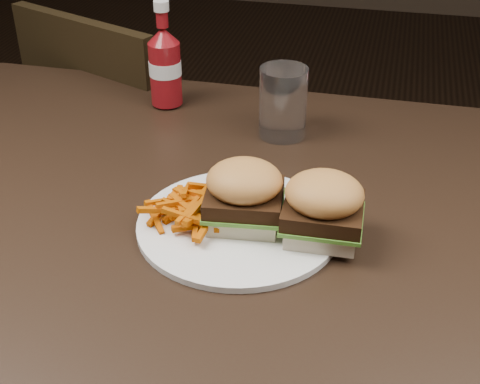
% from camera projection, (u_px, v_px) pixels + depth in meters
% --- Properties ---
extents(dining_table, '(1.20, 0.80, 0.04)m').
position_uv_depth(dining_table, '(204.00, 207.00, 0.96)').
color(dining_table, black).
rests_on(dining_table, ground).
extents(chair_far, '(0.51, 0.51, 0.04)m').
position_uv_depth(chair_far, '(154.00, 167.00, 1.66)').
color(chair_far, black).
rests_on(chair_far, ground).
extents(plate, '(0.27, 0.27, 0.01)m').
position_uv_depth(plate, '(238.00, 225.00, 0.88)').
color(plate, white).
rests_on(plate, dining_table).
extents(sandwich_half_a, '(0.10, 0.09, 0.02)m').
position_uv_depth(sandwich_half_a, '(244.00, 215.00, 0.88)').
color(sandwich_half_a, beige).
rests_on(sandwich_half_a, plate).
extents(sandwich_half_b, '(0.09, 0.09, 0.02)m').
position_uv_depth(sandwich_half_b, '(322.00, 228.00, 0.85)').
color(sandwich_half_b, '#F8E7C2').
rests_on(sandwich_half_b, plate).
extents(fries_pile, '(0.10, 0.10, 0.04)m').
position_uv_depth(fries_pile, '(188.00, 204.00, 0.88)').
color(fries_pile, '#BE5C00').
rests_on(fries_pile, plate).
extents(ketchup_bottle, '(0.07, 0.07, 0.11)m').
position_uv_depth(ketchup_bottle, '(166.00, 74.00, 1.19)').
color(ketchup_bottle, maroon).
rests_on(ketchup_bottle, dining_table).
extents(tumbler, '(0.10, 0.10, 0.12)m').
position_uv_depth(tumbler, '(283.00, 104.00, 1.09)').
color(tumbler, white).
rests_on(tumbler, dining_table).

